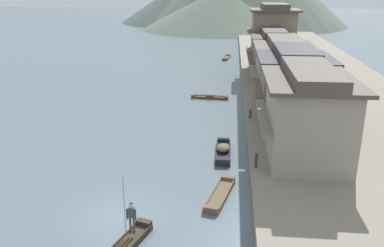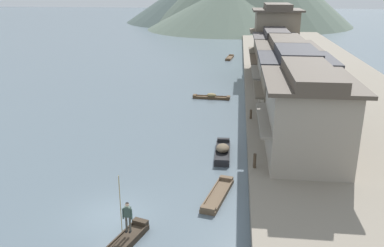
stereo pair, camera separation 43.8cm
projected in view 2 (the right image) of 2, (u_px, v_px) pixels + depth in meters
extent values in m
plane|color=slate|center=(112.00, 216.00, 22.17)|extent=(400.00, 400.00, 0.00)
cube|color=gray|center=(321.00, 86.00, 48.50)|extent=(18.00, 110.00, 0.76)
cube|color=#33281E|center=(140.00, 222.00, 20.87)|extent=(0.86, 0.58, 0.24)
cube|color=#33281E|center=(126.00, 247.00, 19.04)|extent=(1.21, 3.59, 0.08)
cube|color=#33281E|center=(112.00, 243.00, 19.35)|extent=(1.21, 3.59, 0.08)
cube|color=black|center=(130.00, 232.00, 19.82)|extent=(0.11, 0.22, 0.05)
cylinder|color=#4C473D|center=(130.00, 224.00, 19.73)|extent=(0.11, 0.11, 0.78)
cube|color=black|center=(127.00, 231.00, 19.85)|extent=(0.11, 0.22, 0.05)
cylinder|color=#4C473D|center=(126.00, 223.00, 19.75)|extent=(0.11, 0.11, 0.78)
cube|color=#384C42|center=(128.00, 212.00, 19.53)|extent=(0.33, 0.21, 0.52)
cylinder|color=#384C42|center=(131.00, 214.00, 19.46)|extent=(0.08, 0.08, 0.56)
cylinder|color=#384C42|center=(123.00, 213.00, 19.52)|extent=(0.08, 0.08, 0.56)
sphere|color=#DBB28E|center=(127.00, 205.00, 19.40)|extent=(0.20, 0.20, 0.20)
sphere|color=black|center=(127.00, 204.00, 19.40)|extent=(0.18, 0.18, 0.18)
cylinder|color=tan|center=(120.00, 204.00, 19.33)|extent=(0.04, 0.04, 3.00)
cube|color=brown|center=(211.00, 98.00, 44.71)|extent=(4.08, 1.13, 0.18)
cube|color=brown|center=(195.00, 95.00, 44.99)|extent=(0.42, 0.76, 0.17)
cube|color=brown|center=(228.00, 97.00, 44.32)|extent=(0.42, 0.76, 0.17)
cube|color=brown|center=(211.00, 97.00, 44.33)|extent=(3.53, 0.36, 0.08)
cube|color=brown|center=(212.00, 96.00, 45.01)|extent=(3.53, 0.36, 0.08)
ellipsoid|color=olive|center=(211.00, 95.00, 44.62)|extent=(1.09, 0.82, 0.41)
cube|color=#232326|center=(223.00, 153.00, 29.98)|extent=(1.11, 4.28, 0.28)
cube|color=#232326|center=(223.00, 140.00, 31.76)|extent=(0.96, 0.37, 0.25)
cube|color=#232326|center=(222.00, 161.00, 28.02)|extent=(0.96, 0.37, 0.25)
cube|color=#232326|center=(216.00, 151.00, 29.97)|extent=(0.12, 3.77, 0.08)
cube|color=#232326|center=(229.00, 151.00, 29.87)|extent=(0.12, 3.77, 0.08)
ellipsoid|color=brown|center=(223.00, 148.00, 29.85)|extent=(0.97, 1.35, 0.52)
cube|color=brown|center=(218.00, 195.00, 24.06)|extent=(1.84, 4.28, 0.22)
cube|color=brown|center=(226.00, 178.00, 25.72)|extent=(0.89, 0.54, 0.20)
cube|color=brown|center=(208.00, 208.00, 22.26)|extent=(0.89, 0.54, 0.20)
cube|color=brown|center=(211.00, 192.00, 24.14)|extent=(0.91, 3.61, 0.08)
cube|color=brown|center=(225.00, 194.00, 23.88)|extent=(0.91, 3.61, 0.08)
cube|color=brown|center=(230.00, 58.00, 68.58)|extent=(1.41, 4.51, 0.19)
cube|color=brown|center=(231.00, 55.00, 70.43)|extent=(0.85, 0.45, 0.17)
cube|color=brown|center=(228.00, 59.00, 66.62)|extent=(0.85, 0.45, 0.17)
cube|color=brown|center=(227.00, 57.00, 68.63)|extent=(0.54, 3.91, 0.08)
cube|color=brown|center=(232.00, 57.00, 68.45)|extent=(0.54, 3.91, 0.08)
cube|color=gray|center=(306.00, 120.00, 27.04)|extent=(4.95, 7.41, 5.20)
cube|color=gray|center=(263.00, 119.00, 27.33)|extent=(0.70, 7.41, 0.16)
cube|color=#4C4238|center=(310.00, 80.00, 26.15)|extent=(5.85, 8.31, 0.24)
cube|color=#4C4238|center=(311.00, 73.00, 26.00)|extent=(2.97, 8.31, 0.70)
cube|color=#7F705B|center=(294.00, 90.00, 34.66)|extent=(5.29, 5.99, 5.20)
cube|color=brown|center=(258.00, 89.00, 34.98)|extent=(0.70, 5.99, 0.16)
cube|color=#2D2D33|center=(296.00, 58.00, 33.78)|extent=(6.19, 6.89, 0.24)
cube|color=#2D2D33|center=(297.00, 53.00, 33.62)|extent=(3.17, 6.89, 0.70)
cube|color=gray|center=(284.00, 73.00, 41.53)|extent=(5.17, 7.03, 5.20)
cube|color=gray|center=(255.00, 72.00, 41.84)|extent=(0.70, 7.03, 0.16)
cube|color=#4C4238|center=(286.00, 46.00, 40.65)|extent=(6.07, 7.93, 0.24)
cube|color=#4C4238|center=(287.00, 41.00, 40.50)|extent=(3.10, 7.93, 0.70)
cube|color=#75604C|center=(275.00, 60.00, 48.51)|extent=(4.35, 6.85, 5.20)
cube|color=brown|center=(253.00, 59.00, 48.78)|extent=(0.70, 6.85, 0.16)
cube|color=#3D3838|center=(276.00, 37.00, 47.63)|extent=(5.25, 7.75, 0.24)
cube|color=#3D3838|center=(276.00, 33.00, 47.47)|extent=(2.61, 7.75, 0.70)
cube|color=#7F705B|center=(275.00, 41.00, 54.63)|extent=(5.49, 5.45, 7.80)
cube|color=brown|center=(252.00, 50.00, 55.38)|extent=(0.70, 5.45, 0.16)
cube|color=brown|center=(253.00, 31.00, 54.53)|extent=(0.70, 5.45, 0.16)
cube|color=#4C4238|center=(277.00, 10.00, 53.32)|extent=(6.39, 6.35, 0.24)
cube|color=#4C4238|center=(278.00, 6.00, 53.17)|extent=(3.29, 6.35, 0.70)
cylinder|color=#473828|center=(255.00, 161.00, 26.02)|extent=(0.20, 0.20, 0.95)
cylinder|color=#473828|center=(251.00, 114.00, 35.54)|extent=(0.20, 0.20, 0.80)
cone|color=#5B6B5B|center=(231.00, 6.00, 111.66)|extent=(46.09, 46.09, 12.17)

